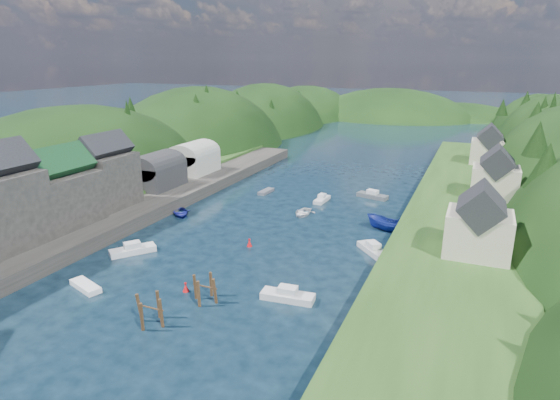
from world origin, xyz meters
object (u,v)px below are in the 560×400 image
at_px(piling_cluster_far, 205,291).
at_px(channel_buoy_far, 249,243).
at_px(channel_buoy_near, 186,287).
at_px(piling_cluster_near, 151,313).

xyz_separation_m(piling_cluster_far, channel_buoy_far, (-2.42, 14.81, -0.62)).
xyz_separation_m(piling_cluster_far, channel_buoy_near, (-3.03, 0.91, -0.62)).
bearing_deg(channel_buoy_near, piling_cluster_far, -16.75).
relative_size(piling_cluster_near, piling_cluster_far, 1.05).
relative_size(piling_cluster_far, channel_buoy_near, 3.04).
height_order(channel_buoy_near, channel_buoy_far, same).
bearing_deg(channel_buoy_far, piling_cluster_far, -80.74).
bearing_deg(piling_cluster_far, piling_cluster_near, -112.01).
xyz_separation_m(channel_buoy_near, channel_buoy_far, (0.62, 13.90, 0.00)).
relative_size(piling_cluster_near, channel_buoy_far, 3.19).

